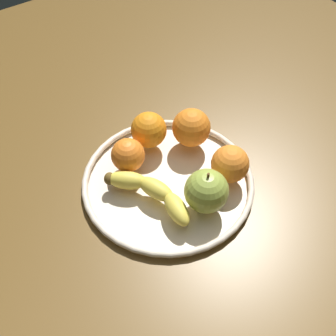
{
  "coord_description": "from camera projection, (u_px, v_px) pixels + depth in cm",
  "views": [
    {
      "loc": [
        -39.8,
        28.34,
        63.01
      ],
      "look_at": [
        0.0,
        0.0,
        4.8
      ],
      "focal_mm": 44.32,
      "sensor_mm": 36.0,
      "label": 1
    }
  ],
  "objects": [
    {
      "name": "ground_plane",
      "position": [
        168.0,
        190.0,
        0.81
      ],
      "size": [
        161.62,
        161.62,
        4.0
      ],
      "primitive_type": "cube",
      "color": "brown"
    },
    {
      "name": "fruit_bowl",
      "position": [
        168.0,
        181.0,
        0.79
      ],
      "size": [
        32.73,
        32.73,
        1.8
      ],
      "color": "beige",
      "rests_on": "ground_plane"
    },
    {
      "name": "banana",
      "position": [
        151.0,
        192.0,
        0.74
      ],
      "size": [
        18.06,
        9.93,
        3.36
      ],
      "rotation": [
        0.0,
        0.0,
        0.34
      ],
      "color": "yellow",
      "rests_on": "fruit_bowl"
    },
    {
      "name": "apple",
      "position": [
        206.0,
        191.0,
        0.71
      ],
      "size": [
        7.85,
        7.85,
        8.65
      ],
      "color": "#96A940",
      "rests_on": "fruit_bowl"
    },
    {
      "name": "orange_front_right",
      "position": [
        149.0,
        130.0,
        0.82
      ],
      "size": [
        7.14,
        7.14,
        7.14
      ],
      "primitive_type": "sphere",
      "color": "orange",
      "rests_on": "fruit_bowl"
    },
    {
      "name": "orange_back_right",
      "position": [
        191.0,
        128.0,
        0.82
      ],
      "size": [
        7.65,
        7.65,
        7.65
      ],
      "primitive_type": "sphere",
      "color": "orange",
      "rests_on": "fruit_bowl"
    },
    {
      "name": "orange_back_left",
      "position": [
        128.0,
        155.0,
        0.78
      ],
      "size": [
        6.46,
        6.46,
        6.46
      ],
      "primitive_type": "sphere",
      "color": "orange",
      "rests_on": "fruit_bowl"
    },
    {
      "name": "orange_front_left",
      "position": [
        230.0,
        164.0,
        0.76
      ],
      "size": [
        7.08,
        7.08,
        7.08
      ],
      "primitive_type": "sphere",
      "color": "orange",
      "rests_on": "fruit_bowl"
    }
  ]
}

